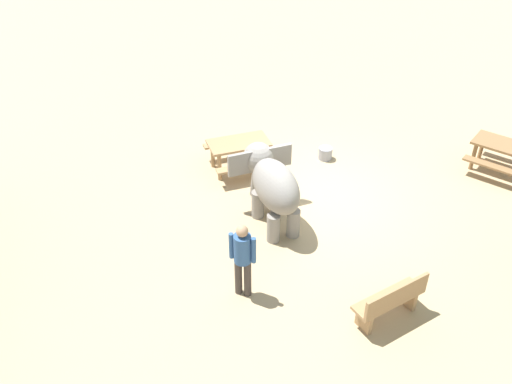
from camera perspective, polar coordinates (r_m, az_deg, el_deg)
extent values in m
plane|color=tan|center=(12.92, 6.28, -0.48)|extent=(60.00, 60.00, 0.00)
cylinder|color=gray|center=(12.04, 0.19, -1.29)|extent=(0.28, 0.28, 0.65)
cylinder|color=gray|center=(12.19, 2.19, -0.83)|extent=(0.28, 0.28, 0.65)
cylinder|color=gray|center=(11.39, 1.85, -3.80)|extent=(0.28, 0.28, 0.65)
cylinder|color=gray|center=(11.54, 3.94, -3.27)|extent=(0.28, 0.28, 0.65)
ellipsoid|color=gray|center=(11.36, 2.10, 0.62)|extent=(1.67, 0.91, 0.98)
sphere|color=gray|center=(12.07, 0.24, 3.64)|extent=(0.70, 0.70, 0.70)
cone|color=gray|center=(12.61, -0.20, 1.82)|extent=(0.22, 0.22, 1.10)
cube|color=gray|center=(11.85, -1.66, 2.97)|extent=(0.11, 0.57, 0.52)
cube|color=gray|center=(12.14, 2.46, 3.81)|extent=(0.11, 0.57, 0.52)
cylinder|color=#3F3833|center=(10.19, -1.86, -8.83)|extent=(0.14, 0.14, 0.82)
cylinder|color=#3F3833|center=(10.14, -0.89, -9.05)|extent=(0.14, 0.14, 0.82)
cylinder|color=#33598C|center=(9.69, -1.43, -5.97)|extent=(0.32, 0.32, 0.58)
sphere|color=tan|center=(9.43, -1.47, -4.14)|extent=(0.22, 0.22, 0.22)
cylinder|color=#33598C|center=(9.74, -2.61, -5.65)|extent=(0.09, 0.09, 0.55)
cylinder|color=#33598C|center=(9.63, -0.25, -6.15)|extent=(0.09, 0.09, 0.55)
cube|color=#9E7A51|center=(10.00, 13.74, -10.86)|extent=(0.58, 1.44, 0.06)
cube|color=#9E7A51|center=(9.76, 14.61, -10.50)|extent=(0.24, 1.40, 0.40)
cube|color=#9E7A51|center=(9.90, 11.28, -13.07)|extent=(0.37, 0.13, 0.42)
cube|color=#9E7A51|center=(10.46, 15.69, -10.58)|extent=(0.37, 0.13, 0.42)
cube|color=olive|center=(14.71, 24.77, 4.46)|extent=(1.70, 1.42, 0.06)
cylinder|color=olive|center=(14.71, 21.87, 3.46)|extent=(0.10, 0.10, 0.72)
cylinder|color=olive|center=(15.26, 22.65, 4.44)|extent=(0.10, 0.10, 0.72)
cube|color=olive|center=(14.31, 23.77, 2.43)|extent=(1.43, 0.93, 0.05)
cube|color=olive|center=(15.39, 25.14, 4.37)|extent=(1.43, 0.93, 0.05)
cube|color=#9E7A51|center=(13.47, -1.83, 5.16)|extent=(0.93, 1.56, 0.06)
cylinder|color=#9E7A51|center=(14.09, 0.14, 4.80)|extent=(0.10, 0.10, 0.72)
cylinder|color=#9E7A51|center=(13.57, 1.03, 3.51)|extent=(0.10, 0.10, 0.72)
cylinder|color=#9E7A51|center=(13.80, -4.58, 3.96)|extent=(0.10, 0.10, 0.72)
cylinder|color=#9E7A51|center=(13.27, -3.85, 2.61)|extent=(0.10, 0.10, 0.72)
cube|color=#9E7A51|center=(14.14, -2.56, 5.26)|extent=(0.37, 1.52, 0.05)
cube|color=#9E7A51|center=(13.12, -0.99, 2.71)|extent=(0.37, 1.52, 0.05)
cylinder|color=gray|center=(14.30, 7.29, 4.05)|extent=(0.36, 0.36, 0.32)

